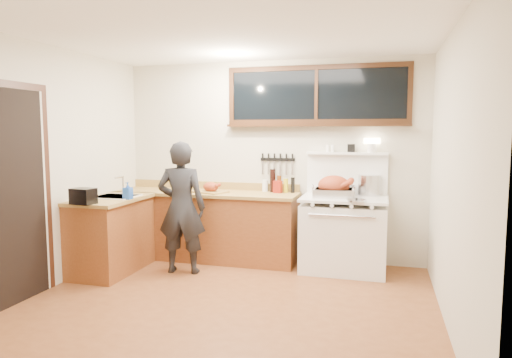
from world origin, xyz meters
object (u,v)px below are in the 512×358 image
(vintage_stove, at_px, (344,232))
(cutting_board, at_px, (211,189))
(roast_turkey, at_px, (334,188))
(man, at_px, (182,208))

(vintage_stove, distance_m, cutting_board, 1.76)
(vintage_stove, distance_m, roast_turkey, 0.55)
(man, xyz_separation_m, roast_turkey, (1.73, 0.60, 0.22))
(roast_turkey, bearing_deg, man, -161.00)
(vintage_stove, xyz_separation_m, cutting_board, (-1.70, -0.05, 0.48))
(man, relative_size, roast_turkey, 2.96)
(cutting_board, bearing_deg, vintage_stove, 1.78)
(vintage_stove, height_order, cutting_board, vintage_stove)
(man, bearing_deg, roast_turkey, 19.00)
(vintage_stove, bearing_deg, cutting_board, -178.22)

